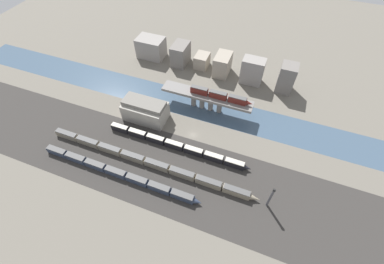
{
  "coord_description": "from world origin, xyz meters",
  "views": [
    {
      "loc": [
        29.51,
        -78.84,
        104.47
      ],
      "look_at": [
        0.0,
        -1.36,
        4.0
      ],
      "focal_mm": 24.0,
      "sensor_mm": 36.0,
      "label": 1
    }
  ],
  "objects_px": {
    "train_on_bridge": "(220,96)",
    "warehouse_building": "(145,110)",
    "train_yard_mid": "(147,162)",
    "train_yard_near": "(118,173)",
    "train_yard_far": "(176,146)",
    "signal_tower": "(270,198)"
  },
  "relations": [
    {
      "from": "warehouse_building",
      "to": "train_yard_far",
      "type": "bearing_deg",
      "value": -29.51
    },
    {
      "from": "train_yard_mid",
      "to": "warehouse_building",
      "type": "bearing_deg",
      "value": 118.3
    },
    {
      "from": "train_yard_mid",
      "to": "train_yard_near",
      "type": "bearing_deg",
      "value": -133.23
    },
    {
      "from": "train_yard_far",
      "to": "warehouse_building",
      "type": "bearing_deg",
      "value": 150.49
    },
    {
      "from": "train_yard_far",
      "to": "signal_tower",
      "type": "bearing_deg",
      "value": -16.15
    },
    {
      "from": "train_on_bridge",
      "to": "train_yard_far",
      "type": "relative_size",
      "value": 0.46
    },
    {
      "from": "train_on_bridge",
      "to": "train_yard_mid",
      "type": "bearing_deg",
      "value": -114.82
    },
    {
      "from": "train_yard_near",
      "to": "signal_tower",
      "type": "distance_m",
      "value": 67.51
    },
    {
      "from": "warehouse_building",
      "to": "signal_tower",
      "type": "relative_size",
      "value": 1.64
    },
    {
      "from": "train_on_bridge",
      "to": "warehouse_building",
      "type": "xyz_separation_m",
      "value": [
        -35.57,
        -18.72,
        -6.19
      ]
    },
    {
      "from": "train_yard_far",
      "to": "signal_tower",
      "type": "distance_m",
      "value": 50.14
    },
    {
      "from": "train_on_bridge",
      "to": "train_yard_far",
      "type": "distance_m",
      "value": 35.65
    },
    {
      "from": "signal_tower",
      "to": "train_on_bridge",
      "type": "bearing_deg",
      "value": 127.99
    },
    {
      "from": "train_yard_mid",
      "to": "signal_tower",
      "type": "relative_size",
      "value": 7.56
    },
    {
      "from": "train_on_bridge",
      "to": "warehouse_building",
      "type": "relative_size",
      "value": 1.48
    },
    {
      "from": "train_on_bridge",
      "to": "warehouse_building",
      "type": "height_order",
      "value": "train_on_bridge"
    },
    {
      "from": "warehouse_building",
      "to": "signal_tower",
      "type": "distance_m",
      "value": 76.4
    },
    {
      "from": "train_yard_near",
      "to": "warehouse_building",
      "type": "relative_size",
      "value": 3.49
    },
    {
      "from": "train_yard_mid",
      "to": "signal_tower",
      "type": "distance_m",
      "value": 57.13
    },
    {
      "from": "train_yard_mid",
      "to": "train_yard_far",
      "type": "bearing_deg",
      "value": 56.56
    },
    {
      "from": "signal_tower",
      "to": "train_yard_mid",
      "type": "bearing_deg",
      "value": 179.73
    },
    {
      "from": "warehouse_building",
      "to": "train_yard_mid",
      "type": "bearing_deg",
      "value": -61.7
    }
  ]
}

